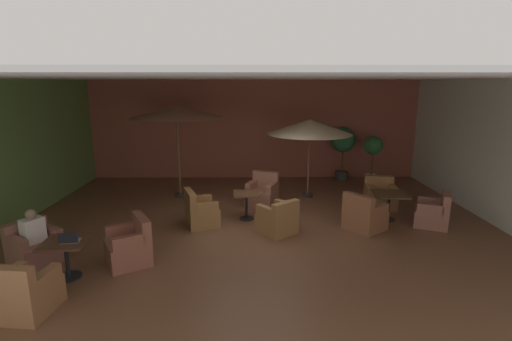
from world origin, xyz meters
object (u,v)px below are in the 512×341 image
Objects in this scene: armchair_front_right_south at (364,216)px; potted_tree_left_corner at (373,151)px; patio_umbrella_tall_red at (177,112)px; open_laptop at (69,240)px; armchair_front_left_south at (130,247)px; patron_blue_shirt at (33,228)px; armchair_mid_center_north at (278,220)px; armchair_mid_center_east at (263,194)px; armchair_mid_center_south at (201,212)px; cafe_table_mid_center at (246,199)px; cafe_table_front_left at (66,250)px; potted_tree_mid_left at (343,143)px; cafe_table_front_right at (389,198)px; iced_drink_cup at (62,239)px; patio_umbrella_center_beige at (310,127)px; armchair_front_left_east at (25,294)px; armchair_front_right_east at (380,196)px; armchair_front_right_north at (433,213)px; armchair_front_left_north at (34,247)px.

potted_tree_left_corner reaches higher than armchair_front_right_south.
open_laptop is at bearing -101.08° from patio_umbrella_tall_red.
armchair_front_left_south is 1.83m from patron_blue_shirt.
armchair_mid_center_north is (2.90, 1.43, -0.02)m from armchair_front_left_south.
armchair_mid_center_east is 1.02× the size of armchair_mid_center_south.
armchair_front_right_south is 1.57× the size of cafe_table_mid_center.
armchair_front_left_south is at bearing -119.17° from armchair_mid_center_south.
cafe_table_front_left is 0.26m from open_laptop.
cafe_table_front_right is at bearing -86.64° from potted_tree_mid_left.
iced_drink_cup is at bearing -115.51° from cafe_table_front_left.
patio_umbrella_tall_red is at bearing 178.69° from patio_umbrella_center_beige.
cafe_table_front_right is at bearing 22.92° from iced_drink_cup.
armchair_front_left_east is 5.10m from cafe_table_mid_center.
iced_drink_cup is (-3.84, -2.00, 0.43)m from armchair_mid_center_north.
cafe_table_mid_center is 3.48m from patio_umbrella_tall_red.
patio_umbrella_center_beige is at bearing 38.56° from armchair_mid_center_south.
cafe_table_front_right is 0.50× the size of potted_tree_left_corner.
armchair_front_right_east is at bearing 22.88° from patron_blue_shirt.
armchair_front_left_south is 0.97× the size of armchair_front_right_south.
potted_tree_left_corner reaches higher than patron_blue_shirt.
armchair_mid_center_north is 4.35m from iced_drink_cup.
armchair_mid_center_south reaches higher than armchair_front_right_north.
cafe_table_mid_center is at bearing 30.27° from patron_blue_shirt.
patio_umbrella_tall_red is at bearing 78.92° from open_laptop.
patio_umbrella_center_beige is (-0.92, 2.64, 1.77)m from armchair_front_right_south.
cafe_table_front_left is 4.31m from armchair_mid_center_north.
armchair_front_right_north is at bearing 15.34° from armchair_front_left_south.
potted_tree_left_corner is 9.32m from open_laptop.
potted_tree_left_corner is (0.56, 3.18, 0.61)m from cafe_table_front_right.
potted_tree_mid_left is at bearing 52.93° from patio_umbrella_center_beige.
armchair_front_right_east is 3.79m from cafe_table_mid_center.
patron_blue_shirt is (-6.71, -1.60, 0.38)m from armchair_front_right_south.
cafe_table_front_right is 3.29m from potted_tree_left_corner.
armchair_front_left_north is 1.10× the size of armchair_mid_center_south.
armchair_front_right_east is 1.87m from armchair_front_right_south.
armchair_mid_center_north is at bearing 16.32° from armchair_front_left_north.
armchair_front_left_south reaches higher than open_laptop.
cafe_table_mid_center is at bearing 29.85° from armchair_front_left_north.
patio_umbrella_center_beige is (5.82, 4.22, 1.79)m from armchair_front_left_north.
potted_tree_left_corner is at bearing 78.71° from armchair_front_right_east.
armchair_front_left_east reaches higher than armchair_front_left_north.
cafe_table_front_left and cafe_table_front_right have the same top height.
armchair_front_right_north is at bearing -24.82° from cafe_table_front_right.
armchair_front_left_east is 0.87× the size of armchair_mid_center_north.
potted_tree_mid_left reaches higher than iced_drink_cup.
cafe_table_front_right is 1.04m from armchair_front_right_east.
potted_tree_left_corner reaches higher than cafe_table_front_right.
armchair_front_right_south is at bearing -70.70° from patio_umbrella_center_beige.
armchair_front_right_south is at bearing -38.01° from armchair_mid_center_east.
armchair_front_left_south reaches higher than cafe_table_front_right.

